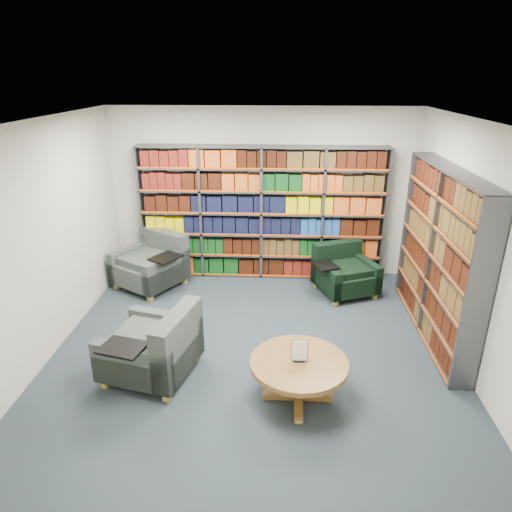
{
  "coord_description": "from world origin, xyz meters",
  "views": [
    {
      "loc": [
        0.29,
        -4.91,
        3.27
      ],
      "look_at": [
        0.0,
        0.6,
        1.05
      ],
      "focal_mm": 32.0,
      "sensor_mm": 36.0,
      "label": 1
    }
  ],
  "objects_px": {
    "chair_green_right": "(343,273)",
    "chair_teal_front": "(157,350)",
    "coffee_table": "(299,369)",
    "chair_teal_left": "(154,265)"
  },
  "relations": [
    {
      "from": "chair_green_right",
      "to": "chair_teal_front",
      "type": "xyz_separation_m",
      "value": [
        -2.39,
        -2.35,
        0.04
      ]
    },
    {
      "from": "coffee_table",
      "to": "chair_teal_front",
      "type": "bearing_deg",
      "value": 167.67
    },
    {
      "from": "chair_teal_left",
      "to": "chair_green_right",
      "type": "bearing_deg",
      "value": -1.62
    },
    {
      "from": "chair_teal_left",
      "to": "coffee_table",
      "type": "distance_m",
      "value": 3.6
    },
    {
      "from": "chair_teal_left",
      "to": "chair_teal_front",
      "type": "relative_size",
      "value": 1.07
    },
    {
      "from": "chair_teal_left",
      "to": "chair_teal_front",
      "type": "height_order",
      "value": "chair_teal_left"
    },
    {
      "from": "chair_green_right",
      "to": "chair_teal_front",
      "type": "height_order",
      "value": "chair_teal_front"
    },
    {
      "from": "chair_teal_front",
      "to": "coffee_table",
      "type": "distance_m",
      "value": 1.63
    },
    {
      "from": "chair_teal_front",
      "to": "chair_green_right",
      "type": "bearing_deg",
      "value": 44.45
    },
    {
      "from": "chair_green_right",
      "to": "coffee_table",
      "type": "bearing_deg",
      "value": -106.5
    }
  ]
}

